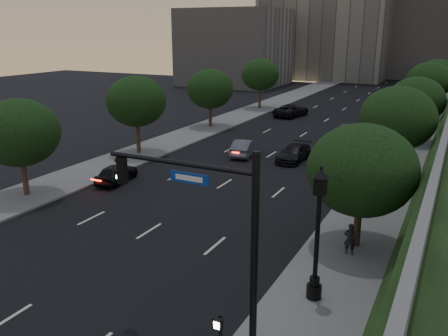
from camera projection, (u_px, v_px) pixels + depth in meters
The scene contains 26 objects.
ground at pixel (83, 273), 21.09m from camera, with size 160.00×160.00×0.00m, color black.
road_surface at pixel (297, 138), 46.78m from camera, with size 16.00×140.00×0.02m, color black.
sidewalk_right at pixel (407, 149), 42.34m from camera, with size 4.50×140.00×0.15m, color slate.
sidewalk_left at pixel (206, 128), 51.19m from camera, with size 4.50×140.00×0.15m, color slate.
office_block_left at pixel (330, 2), 101.41m from camera, with size 26.00×20.00×32.00m, color gray.
office_block_mid at pixel (432, 16), 102.18m from camera, with size 22.00×18.00×26.00m, color #9E9790.
office_block_filler at pixel (235, 47), 90.29m from camera, with size 18.00×16.00×14.00m, color #9E9790.
tree_right_a at pixel (362, 170), 22.36m from camera, with size 5.20×5.20×6.24m.
tree_right_b at pixel (398, 118), 32.49m from camera, with size 5.20×5.20×6.74m.
tree_right_c at pixel (416, 101), 43.77m from camera, with size 5.20×5.20×6.24m.
tree_right_d at pixel (429, 81), 55.62m from camera, with size 5.20×5.20×6.74m.
tree_right_e at pixel (437, 75), 68.60m from camera, with size 5.20×5.20×6.24m.
tree_left_a at pixel (19, 133), 29.49m from camera, with size 5.00×5.00×6.34m.
tree_left_b at pixel (136, 101), 39.66m from camera, with size 5.00×5.00×6.71m.
tree_left_c at pixel (210, 89), 50.90m from camera, with size 5.00×5.00×6.34m.
tree_left_d at pixel (260, 75), 62.79m from camera, with size 5.00×5.00×6.71m.
traffic_signal_mast at pixel (223, 248), 15.22m from camera, with size 5.68×0.56×7.00m.
street_lamp at pixel (317, 240), 18.17m from camera, with size 0.64×0.64×5.62m.
sedan_near_left at pixel (116, 173), 33.33m from camera, with size 1.59×3.94×1.34m, color black.
sedan_mid_left at pixel (245, 147), 40.39m from camera, with size 1.50×4.31×1.42m, color slate.
sedan_far_left at pixel (291, 110), 58.39m from camera, with size 2.51×5.45×1.51m, color black.
sedan_near_right at pixel (294, 153), 38.73m from camera, with size 1.84×4.51×1.31m, color black.
sedan_far_right at pixel (345, 130), 47.50m from camera, with size 1.56×3.88×1.32m, color #5C5D64.
pedestrian_a at pixel (350, 239), 22.29m from camera, with size 0.56×0.37×1.54m, color black.
pedestrian_b at pixel (366, 201), 26.93m from camera, with size 0.82×0.64×1.70m, color black.
pedestrian_c at pixel (393, 185), 30.02m from camera, with size 0.89×0.37×1.52m, color black.
Camera 1 is at (14.12, -14.06, 10.44)m, focal length 38.00 mm.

